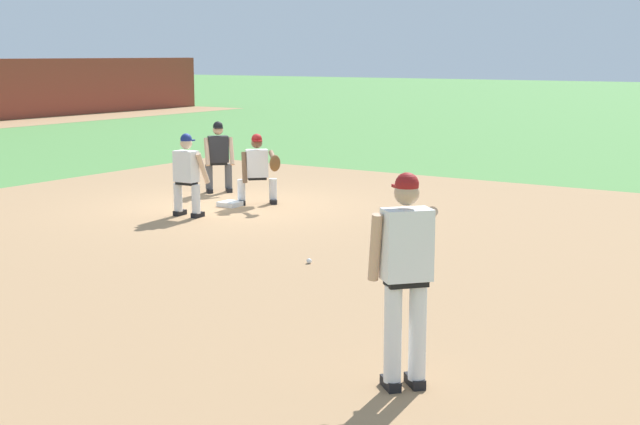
% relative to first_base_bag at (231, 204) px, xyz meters
% --- Properties ---
extents(ground_plane, '(160.00, 160.00, 0.00)m').
position_rel_first_base_bag_xyz_m(ground_plane, '(0.00, 0.00, -0.04)').
color(ground_plane, '#518942').
extents(infield_dirt_patch, '(18.00, 18.00, 0.01)m').
position_rel_first_base_bag_xyz_m(infield_dirt_patch, '(-3.21, -3.52, -0.04)').
color(infield_dirt_patch, '#A87F56').
rests_on(infield_dirt_patch, ground).
extents(first_base_bag, '(0.38, 0.38, 0.09)m').
position_rel_first_base_bag_xyz_m(first_base_bag, '(0.00, 0.00, 0.00)').
color(first_base_bag, white).
rests_on(first_base_bag, ground).
extents(baseball, '(0.07, 0.07, 0.07)m').
position_rel_first_base_bag_xyz_m(baseball, '(-3.04, -3.80, -0.01)').
color(baseball, white).
rests_on(baseball, ground).
extents(pitcher, '(0.85, 0.55, 1.86)m').
position_rel_first_base_bag_xyz_m(pitcher, '(-6.37, -7.02, 1.01)').
color(pitcher, black).
rests_on(pitcher, ground).
extents(first_baseman, '(0.73, 1.08, 1.34)m').
position_rel_first_base_bag_xyz_m(first_baseman, '(0.43, -0.34, 0.69)').
color(first_baseman, black).
rests_on(first_baseman, ground).
extents(baserunner, '(0.45, 0.60, 1.46)m').
position_rel_first_base_bag_xyz_m(baserunner, '(-1.25, -0.05, 0.75)').
color(baserunner, black).
rests_on(baserunner, ground).
extents(umpire, '(0.68, 0.67, 1.46)m').
position_rel_first_base_bag_xyz_m(umpire, '(1.21, 1.27, 0.75)').
color(umpire, black).
rests_on(umpire, ground).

